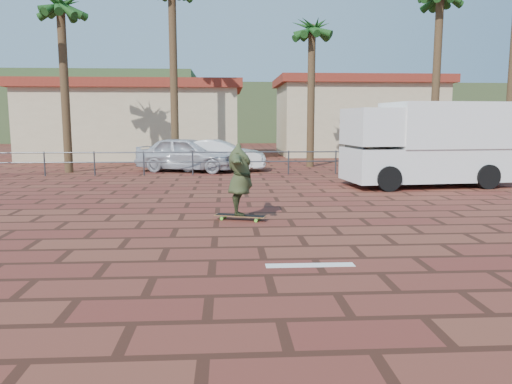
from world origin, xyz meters
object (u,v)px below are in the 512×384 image
longboard (240,216)px  skateboarder (240,179)px  campervan (428,142)px  car_white (219,155)px  car_silver (187,154)px

longboard → skateboarder: (-0.00, 0.00, 0.84)m
longboard → campervan: size_ratio=0.21×
car_white → campervan: bearing=-120.4°
campervan → car_white: size_ratio=1.36×
longboard → skateboarder: skateboarder is taller
campervan → car_white: 9.25m
skateboarder → campervan: size_ratio=0.35×
longboard → car_silver: (-2.04, 11.14, 0.68)m
longboard → car_white: 11.34m
longboard → car_silver: bearing=120.2°
longboard → skateboarder: 0.84m
skateboarder → car_silver: bearing=10.6°
skateboarder → car_white: skateboarder is taller
car_white → longboard: bearing=-169.4°
skateboarder → longboard: bearing=-165.8°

